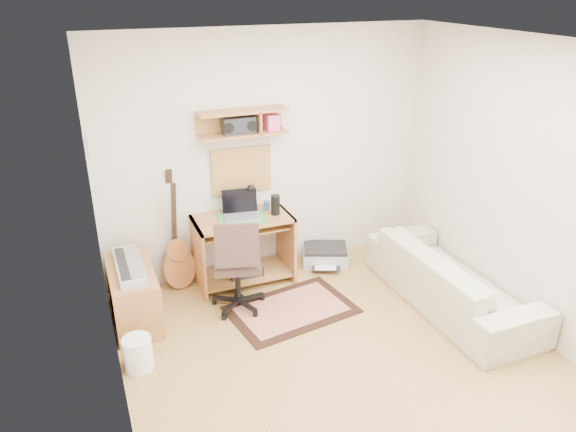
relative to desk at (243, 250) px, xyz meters
name	(u,v)px	position (x,y,z in m)	size (l,w,h in m)	color
floor	(351,369)	(0.39, -1.73, -0.38)	(3.60, 4.00, 0.01)	#AB8447
ceiling	(369,47)	(0.39, -1.73, 2.23)	(3.60, 4.00, 0.01)	white
back_wall	(267,154)	(0.39, 0.28, 0.93)	(3.60, 0.01, 2.60)	beige
left_wall	(108,273)	(-1.42, -1.73, 0.93)	(0.01, 4.00, 2.60)	beige
right_wall	(544,195)	(2.19, -1.73, 0.93)	(0.01, 4.00, 2.60)	beige
wall_shelf	(243,123)	(0.09, 0.15, 1.32)	(0.90, 0.25, 0.26)	#AF713E
cork_board	(241,170)	(0.09, 0.25, 0.79)	(0.64, 0.03, 0.49)	tan
wall_photo	(87,147)	(-1.40, -0.23, 1.34)	(0.02, 0.20, 0.15)	#4C8CBF
desk	(243,250)	(0.00, 0.00, 0.00)	(1.00, 0.55, 0.75)	#AF713E
laptop	(242,206)	(-0.01, -0.02, 0.51)	(0.36, 0.36, 0.28)	silver
speaker	(275,205)	(0.35, -0.05, 0.48)	(0.09, 0.09, 0.21)	black
desk_lamp	(254,197)	(0.18, 0.14, 0.53)	(0.10, 0.10, 0.30)	black
pencil_cup	(267,205)	(0.30, 0.10, 0.42)	(0.07, 0.07, 0.10)	#355A9F
boombox	(239,125)	(0.04, 0.15, 1.30)	(0.32, 0.15, 0.17)	black
rug	(291,309)	(0.25, -0.72, -0.37)	(1.19, 0.79, 0.02)	#D4AF8E
task_chair	(237,262)	(-0.21, -0.47, 0.13)	(0.51, 0.51, 1.00)	#3B2B23
cabinet	(133,294)	(-1.19, -0.30, -0.10)	(0.40, 0.90, 0.55)	#AF713E
music_keyboard	(129,266)	(-1.19, -0.30, 0.21)	(0.23, 0.75, 0.07)	#B2B5BA
guitar	(176,232)	(-0.67, 0.13, 0.27)	(0.34, 0.21, 1.28)	#B66C38
waste_basket	(138,353)	(-1.26, -1.05, -0.23)	(0.24, 0.24, 0.29)	white
printer	(325,256)	(0.99, 0.05, -0.29)	(0.50, 0.39, 0.19)	#A5A8AA
sofa	(453,270)	(1.77, -1.20, 0.01)	(1.99, 0.58, 0.78)	#BFB597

